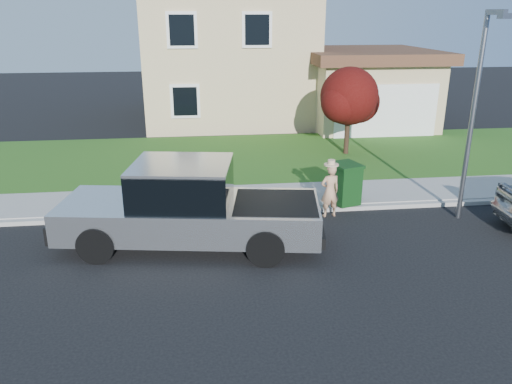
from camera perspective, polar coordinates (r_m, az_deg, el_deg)
The scene contains 10 objects.
ground at distance 11.33m, azimuth 2.60°, elevation -8.02°, with size 80.00×80.00×0.00m, color black.
curb at distance 14.06m, azimuth 4.74°, elevation -2.08°, with size 40.00×0.20×0.12m, color gray.
sidewalk at distance 15.07m, azimuth 3.93°, elevation -0.48°, with size 40.00×2.00×0.15m, color gray.
lawn at distance 19.30m, azimuth 1.51°, elevation 4.05°, with size 40.00×7.00×0.10m, color #255017.
house at distance 26.52m, azimuth -0.24°, elevation 15.21°, with size 14.00×11.30×6.85m.
pickup_truck at distance 11.87m, azimuth -7.67°, elevation -1.79°, with size 6.47×3.04×2.05m.
woman at distance 13.65m, azimuth 8.45°, elevation 0.24°, with size 0.58×0.43×1.61m.
ornamental_tree at distance 19.48m, azimuth 10.69°, elevation 10.41°, with size 2.42×2.18×3.32m.
trash_bin at distance 14.35m, azimuth 10.17°, elevation 1.01°, with size 0.92×0.99×1.16m.
street_lamp at distance 13.91m, azimuth 23.82°, elevation 8.94°, with size 0.33×0.70×5.36m.
Camera 1 is at (-1.68, -9.88, 5.28)m, focal length 35.00 mm.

